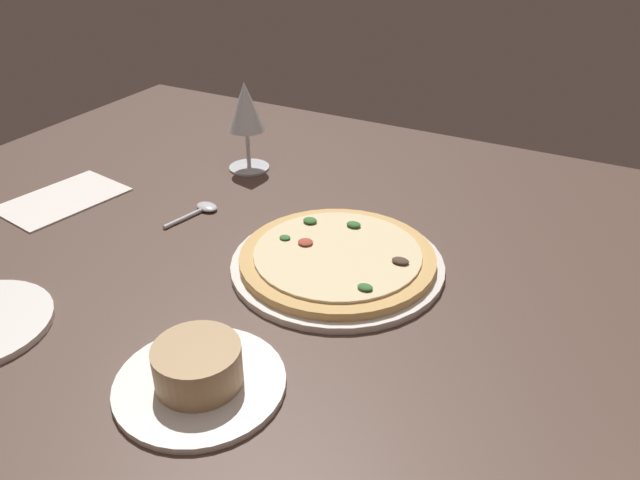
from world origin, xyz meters
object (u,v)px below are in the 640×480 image
object	(u,v)px
paper_menu	(63,199)
spoon	(201,210)
pizza_main	(337,260)
ramekin_on_saucer	(199,372)
wine_glass_far	(246,110)

from	to	relation	value
paper_menu	spoon	size ratio (longest dim) A/B	1.87
pizza_main	ramekin_on_saucer	world-z (taller)	ramekin_on_saucer
paper_menu	ramekin_on_saucer	bearing A→B (deg)	162.25
ramekin_on_saucer	spoon	xyz separation A→B (cm)	(24.91, -32.60, -1.55)
wine_glass_far	spoon	world-z (taller)	wine_glass_far
paper_menu	spoon	world-z (taller)	spoon
wine_glass_far	spoon	bearing A→B (deg)	98.90
spoon	wine_glass_far	bearing A→B (deg)	-81.10
ramekin_on_saucer	wine_glass_far	xyz separation A→B (cm)	(27.81, -51.11, 9.35)
pizza_main	wine_glass_far	distance (cm)	39.25
pizza_main	spoon	world-z (taller)	pizza_main
wine_glass_far	paper_menu	world-z (taller)	wine_glass_far
pizza_main	paper_menu	xyz separation A→B (cm)	(51.03, 3.31, -1.06)
ramekin_on_saucer	paper_menu	bearing A→B (deg)	-27.17
pizza_main	ramekin_on_saucer	distance (cm)	28.36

